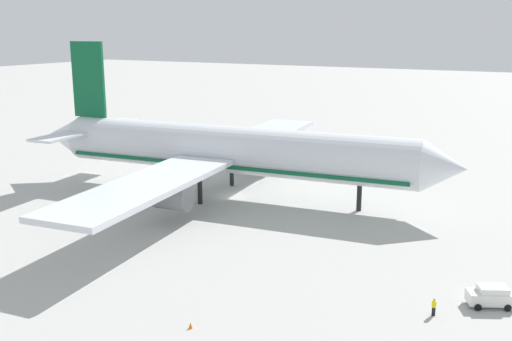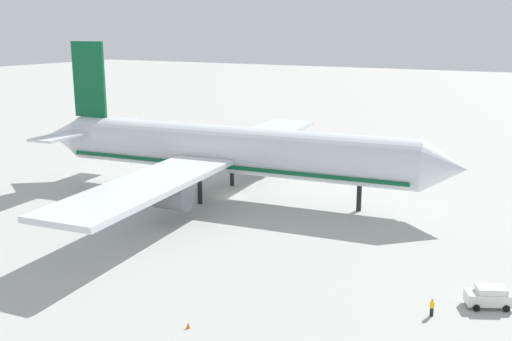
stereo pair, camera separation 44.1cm
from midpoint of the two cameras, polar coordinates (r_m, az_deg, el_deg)
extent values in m
plane|color=#B2B2AD|center=(89.97, -2.36, -2.48)|extent=(600.00, 600.00, 0.00)
cylinder|color=silver|center=(88.25, -2.41, 2.03)|extent=(55.80, 12.96, 7.03)
cone|color=silver|center=(80.59, 17.68, 0.27)|extent=(6.34, 7.46, 6.89)
cone|color=silver|center=(105.05, -18.07, 3.23)|extent=(7.71, 7.40, 6.68)
cube|color=#0C5933|center=(100.36, -16.04, 8.46)|extent=(6.02, 1.14, 12.17)
cube|color=silver|center=(106.75, -13.81, 4.43)|extent=(5.55, 11.29, 0.36)
cube|color=silver|center=(96.73, -18.33, 3.22)|extent=(5.55, 11.29, 0.36)
cube|color=silver|center=(107.19, 0.66, 3.53)|extent=(12.41, 32.92, 0.70)
cylinder|color=slate|center=(102.84, 0.17, 1.89)|extent=(5.86, 4.13, 3.56)
cube|color=silver|center=(73.13, -10.84, -1.49)|extent=(12.41, 32.92, 0.70)
cylinder|color=slate|center=(77.15, -8.19, -2.36)|extent=(5.01, 4.35, 3.88)
cylinder|color=black|center=(83.48, 9.81, -2.64)|extent=(0.70, 0.70, 3.71)
cylinder|color=black|center=(95.45, -2.49, -0.39)|extent=(0.70, 0.70, 3.71)
cylinder|color=black|center=(85.91, -5.59, -2.03)|extent=(0.70, 0.70, 3.71)
cube|color=#0C5933|center=(88.66, -2.39, 0.80)|extent=(53.56, 12.37, 0.50)
cube|color=white|center=(59.19, 21.50, -11.37)|extent=(4.45, 3.45, 1.10)
cube|color=white|center=(58.92, 21.76, -10.62)|extent=(3.06, 2.64, 0.55)
cylinder|color=black|center=(58.20, 20.48, -12.30)|extent=(0.67, 0.48, 0.64)
cylinder|color=black|center=(59.79, 19.94, -11.55)|extent=(0.67, 0.48, 0.64)
cylinder|color=black|center=(59.07, 23.00, -12.15)|extent=(0.67, 0.48, 0.64)
cylinder|color=black|center=(60.64, 22.39, -11.41)|extent=(0.67, 0.48, 0.64)
cylinder|color=black|center=(56.05, 16.59, -12.93)|extent=(0.36, 0.36, 0.81)
cylinder|color=yellow|center=(55.75, 16.64, -12.27)|extent=(0.45, 0.45, 0.61)
sphere|color=tan|center=(55.57, 16.67, -11.89)|extent=(0.22, 0.22, 0.22)
cone|color=orange|center=(130.78, -11.50, 2.46)|extent=(0.36, 0.36, 0.55)
cone|color=orange|center=(142.24, -10.04, 3.41)|extent=(0.36, 0.36, 0.55)
cone|color=orange|center=(52.15, -6.61, -14.67)|extent=(0.36, 0.36, 0.55)
cone|color=orange|center=(117.01, 14.18, 1.02)|extent=(0.36, 0.36, 0.55)
camera|label=1|loc=(0.22, -90.14, -0.03)|focal=41.31mm
camera|label=2|loc=(0.22, 89.86, 0.03)|focal=41.31mm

